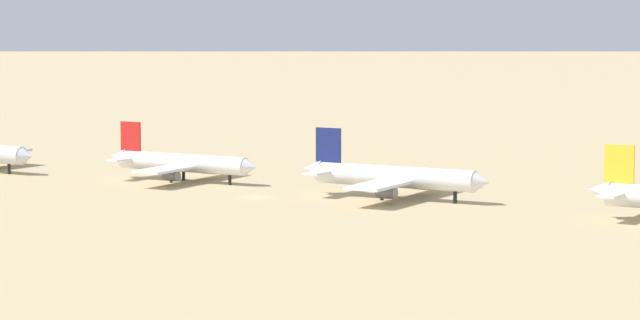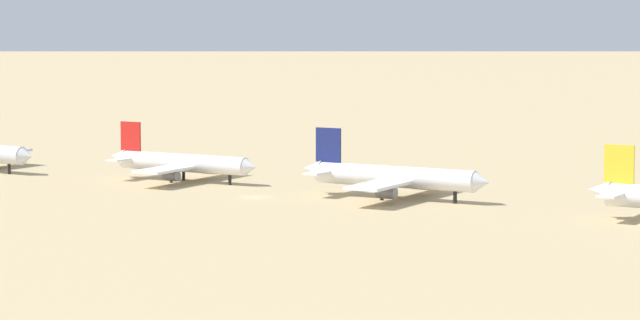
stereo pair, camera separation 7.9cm
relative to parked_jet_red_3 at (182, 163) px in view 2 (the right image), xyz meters
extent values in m
plane|color=tan|center=(25.09, -11.42, -3.61)|extent=(4000.00, 4000.00, 0.00)
cone|color=silver|center=(-31.89, -8.47, 0.23)|extent=(2.79, 3.51, 3.47)
cylinder|color=black|center=(-36.67, -8.54, -2.60)|extent=(0.64, 0.64, 2.01)
cylinder|color=white|center=(0.33, 0.02, 0.03)|extent=(27.89, 5.36, 3.47)
cone|color=white|center=(15.37, 1.06, 0.03)|extent=(2.82, 3.46, 3.29)
cone|color=white|center=(-14.70, -1.01, 0.55)|extent=(3.66, 3.18, 2.95)
cube|color=red|center=(-11.77, -0.81, 4.58)|extent=(4.52, 0.74, 5.63)
cube|color=white|center=(-12.00, 2.65, 0.38)|extent=(3.17, 6.07, 0.31)
cube|color=white|center=(-11.53, -4.27, 0.38)|extent=(3.17, 6.07, 0.31)
cube|color=white|center=(1.20, 0.08, -0.49)|extent=(7.78, 28.06, 0.49)
cylinder|color=slate|center=(1.61, 6.62, -1.70)|extent=(3.24, 2.12, 1.91)
cylinder|color=slate|center=(2.51, -6.34, -1.70)|extent=(3.24, 2.12, 1.91)
cylinder|color=black|center=(10.84, 0.75, -2.65)|extent=(0.61, 0.61, 1.91)
cylinder|color=black|center=(-1.11, 2.01, -2.65)|extent=(0.61, 0.61, 1.91)
cylinder|color=black|center=(-0.82, -2.14, -2.65)|extent=(0.61, 0.61, 1.91)
cylinder|color=white|center=(47.14, -0.25, 0.34)|extent=(30.28, 5.93, 3.76)
cone|color=white|center=(63.46, 0.94, 0.34)|extent=(3.07, 3.77, 3.57)
cone|color=white|center=(30.82, -1.44, 0.91)|extent=(3.98, 3.46, 3.20)
cube|color=navy|center=(34.01, -1.20, 5.28)|extent=(4.91, 0.82, 6.11)
cube|color=white|center=(33.73, 2.55, 0.72)|extent=(3.47, 6.60, 0.34)
cube|color=white|center=(34.28, -4.96, 0.72)|extent=(3.47, 6.60, 0.34)
cube|color=white|center=(48.07, -0.18, -0.22)|extent=(8.56, 30.47, 0.53)
cylinder|color=slate|center=(48.50, 6.92, -1.54)|extent=(3.53, 2.31, 2.07)
cylinder|color=slate|center=(49.52, -7.15, -1.54)|extent=(3.53, 2.31, 2.07)
cylinder|color=black|center=(58.54, 0.58, -2.57)|extent=(0.66, 0.66, 2.07)
cylinder|color=black|center=(45.57, 1.90, -2.57)|extent=(0.66, 0.66, 2.07)
cylinder|color=black|center=(45.89, -2.60, -2.57)|extent=(0.66, 0.66, 2.07)
cone|color=white|center=(86.10, -2.57, 0.87)|extent=(3.98, 3.46, 3.17)
cube|color=yellow|center=(89.26, -2.31, 5.21)|extent=(4.87, 0.86, 6.07)
cube|color=white|center=(88.96, 1.41, 0.69)|extent=(3.49, 6.57, 0.34)
cube|color=white|center=(89.56, -6.03, 0.69)|extent=(3.49, 6.57, 0.34)
camera|label=1|loc=(183.07, -233.53, 31.57)|focal=87.82mm
camera|label=2|loc=(183.14, -233.48, 31.57)|focal=87.82mm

